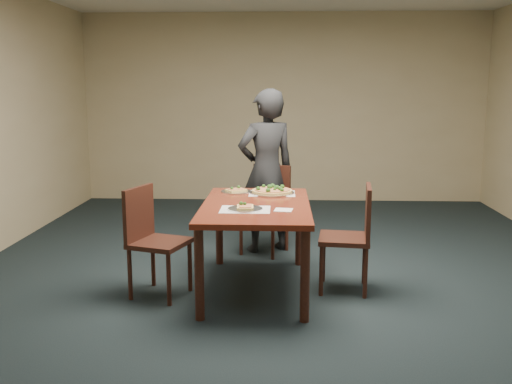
{
  "coord_description": "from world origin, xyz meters",
  "views": [
    {
      "loc": [
        -0.04,
        -4.64,
        1.72
      ],
      "look_at": [
        -0.24,
        0.05,
        0.85
      ],
      "focal_mm": 40.0,
      "sensor_mm": 36.0,
      "label": 1
    }
  ],
  "objects_px": {
    "chair_left": "(151,235)",
    "slice_plate_far": "(236,191)",
    "dining_table": "(256,214)",
    "slice_plate_near": "(245,208)",
    "chair_far": "(267,203)",
    "diner": "(266,171)",
    "chair_right": "(354,232)",
    "pizza_pan": "(272,191)"
  },
  "relations": [
    {
      "from": "chair_left",
      "to": "slice_plate_far",
      "type": "distance_m",
      "value": 0.99
    },
    {
      "from": "dining_table",
      "to": "slice_plate_near",
      "type": "height_order",
      "value": "slice_plate_near"
    },
    {
      "from": "chair_far",
      "to": "diner",
      "type": "xyz_separation_m",
      "value": [
        -0.01,
        0.03,
        0.34
      ]
    },
    {
      "from": "dining_table",
      "to": "slice_plate_far",
      "type": "relative_size",
      "value": 5.36
    },
    {
      "from": "chair_right",
      "to": "slice_plate_far",
      "type": "distance_m",
      "value": 1.19
    },
    {
      "from": "chair_left",
      "to": "chair_far",
      "type": "bearing_deg",
      "value": -16.6
    },
    {
      "from": "chair_right",
      "to": "diner",
      "type": "xyz_separation_m",
      "value": [
        -0.77,
        1.19,
        0.34
      ]
    },
    {
      "from": "dining_table",
      "to": "pizza_pan",
      "type": "distance_m",
      "value": 0.5
    },
    {
      "from": "diner",
      "to": "slice_plate_near",
      "type": "relative_size",
      "value": 6.08
    },
    {
      "from": "chair_far",
      "to": "chair_right",
      "type": "height_order",
      "value": "same"
    },
    {
      "from": "chair_left",
      "to": "slice_plate_far",
      "type": "relative_size",
      "value": 3.25
    },
    {
      "from": "dining_table",
      "to": "slice_plate_far",
      "type": "distance_m",
      "value": 0.58
    },
    {
      "from": "chair_far",
      "to": "diner",
      "type": "height_order",
      "value": "diner"
    },
    {
      "from": "chair_right",
      "to": "slice_plate_far",
      "type": "relative_size",
      "value": 3.25
    },
    {
      "from": "chair_far",
      "to": "pizza_pan",
      "type": "distance_m",
      "value": 0.74
    },
    {
      "from": "dining_table",
      "to": "pizza_pan",
      "type": "height_order",
      "value": "pizza_pan"
    },
    {
      "from": "pizza_pan",
      "to": "slice_plate_near",
      "type": "xyz_separation_m",
      "value": [
        -0.21,
        -0.71,
        -0.01
      ]
    },
    {
      "from": "slice_plate_near",
      "to": "chair_right",
      "type": "bearing_deg",
      "value": 14.83
    },
    {
      "from": "chair_far",
      "to": "chair_left",
      "type": "bearing_deg",
      "value": -101.53
    },
    {
      "from": "chair_far",
      "to": "diner",
      "type": "bearing_deg",
      "value": 138.51
    },
    {
      "from": "dining_table",
      "to": "pizza_pan",
      "type": "relative_size",
      "value": 3.67
    },
    {
      "from": "chair_right",
      "to": "slice_plate_far",
      "type": "height_order",
      "value": "chair_right"
    },
    {
      "from": "dining_table",
      "to": "chair_left",
      "type": "relative_size",
      "value": 1.65
    },
    {
      "from": "pizza_pan",
      "to": "slice_plate_near",
      "type": "distance_m",
      "value": 0.74
    },
    {
      "from": "chair_left",
      "to": "pizza_pan",
      "type": "height_order",
      "value": "chair_left"
    },
    {
      "from": "chair_left",
      "to": "pizza_pan",
      "type": "bearing_deg",
      "value": -38.78
    },
    {
      "from": "diner",
      "to": "pizza_pan",
      "type": "relative_size",
      "value": 4.16
    },
    {
      "from": "chair_far",
      "to": "diner",
      "type": "relative_size",
      "value": 0.53
    },
    {
      "from": "pizza_pan",
      "to": "chair_right",
      "type": "bearing_deg",
      "value": -33.79
    },
    {
      "from": "dining_table",
      "to": "slice_plate_far",
      "type": "xyz_separation_m",
      "value": [
        -0.21,
        0.53,
        0.1
      ]
    },
    {
      "from": "slice_plate_far",
      "to": "dining_table",
      "type": "bearing_deg",
      "value": -68.43
    },
    {
      "from": "chair_far",
      "to": "chair_left",
      "type": "height_order",
      "value": "same"
    },
    {
      "from": "pizza_pan",
      "to": "chair_left",
      "type": "bearing_deg",
      "value": -147.21
    },
    {
      "from": "chair_right",
      "to": "slice_plate_near",
      "type": "distance_m",
      "value": 0.97
    },
    {
      "from": "chair_left",
      "to": "slice_plate_near",
      "type": "height_order",
      "value": "chair_left"
    },
    {
      "from": "diner",
      "to": "pizza_pan",
      "type": "height_order",
      "value": "diner"
    },
    {
      "from": "chair_left",
      "to": "chair_right",
      "type": "height_order",
      "value": "same"
    },
    {
      "from": "slice_plate_near",
      "to": "chair_left",
      "type": "bearing_deg",
      "value": 174.99
    },
    {
      "from": "chair_left",
      "to": "diner",
      "type": "bearing_deg",
      "value": -15.62
    },
    {
      "from": "pizza_pan",
      "to": "chair_far",
      "type": "bearing_deg",
      "value": 94.95
    },
    {
      "from": "chair_left",
      "to": "slice_plate_near",
      "type": "relative_size",
      "value": 3.25
    },
    {
      "from": "chair_left",
      "to": "pizza_pan",
      "type": "relative_size",
      "value": 2.23
    }
  ]
}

